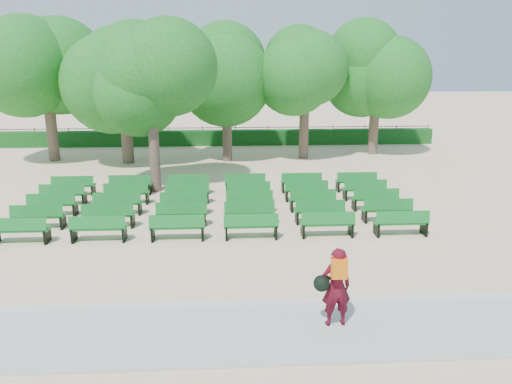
# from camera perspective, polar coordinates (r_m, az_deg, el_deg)

# --- Properties ---
(ground) EXTENTS (120.00, 120.00, 0.00)m
(ground) POSITION_cam_1_polar(r_m,az_deg,el_deg) (16.78, -4.86, -2.80)
(ground) COLOR beige
(paving) EXTENTS (30.00, 2.20, 0.06)m
(paving) POSITION_cam_1_polar(r_m,az_deg,el_deg) (9.99, -5.92, -15.85)
(paving) COLOR #B3B3AE
(paving) RESTS_ON ground
(curb) EXTENTS (30.00, 0.12, 0.10)m
(curb) POSITION_cam_1_polar(r_m,az_deg,el_deg) (10.98, -5.66, -12.67)
(curb) COLOR silver
(curb) RESTS_ON ground
(hedge) EXTENTS (26.00, 0.70, 0.90)m
(hedge) POSITION_cam_1_polar(r_m,az_deg,el_deg) (30.33, -4.23, 6.21)
(hedge) COLOR #144F1A
(hedge) RESTS_ON ground
(fence) EXTENTS (26.00, 0.10, 1.02)m
(fence) POSITION_cam_1_polar(r_m,az_deg,el_deg) (30.79, -4.21, 5.50)
(fence) COLOR black
(fence) RESTS_ON ground
(tree_line) EXTENTS (21.80, 6.80, 7.04)m
(tree_line) POSITION_cam_1_polar(r_m,az_deg,el_deg) (26.47, -4.33, 3.89)
(tree_line) COLOR #1F7022
(tree_line) RESTS_ON ground
(bench_array) EXTENTS (1.62, 0.61, 1.00)m
(bench_array) POSITION_cam_1_polar(r_m,az_deg,el_deg) (17.17, -4.54, -2.09)
(bench_array) COLOR #136D25
(bench_array) RESTS_ON ground
(tree_among) EXTENTS (4.07, 4.07, 5.81)m
(tree_among) POSITION_cam_1_polar(r_m,az_deg,el_deg) (19.65, -11.91, 11.36)
(tree_among) COLOR brown
(tree_among) RESTS_ON ground
(person) EXTENTS (0.77, 0.47, 1.61)m
(person) POSITION_cam_1_polar(r_m,az_deg,el_deg) (9.92, 9.04, -10.55)
(person) COLOR #4B0A17
(person) RESTS_ON ground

